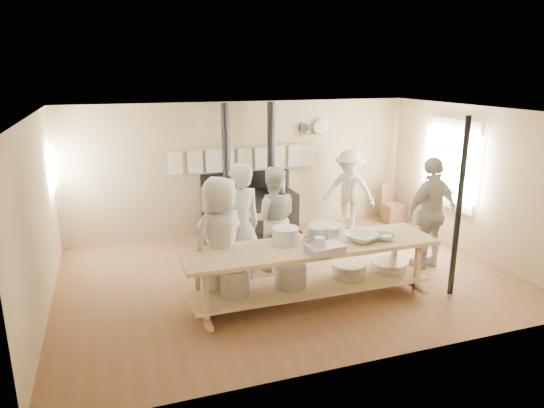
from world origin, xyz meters
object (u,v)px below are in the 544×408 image
cook_by_window (349,190)px  chair (392,211)px  cook_far_left (239,227)px  prep_table (310,267)px  roasting_pan (325,249)px  cook_left (273,219)px  cook_center (221,241)px  stove (250,210)px  cook_right (431,213)px

cook_by_window → chair: bearing=42.1°
cook_far_left → chair: cook_far_left is taller
prep_table → chair: 4.27m
cook_by_window → roasting_pan: cook_by_window is taller
cook_left → cook_by_window: cook_left is taller
cook_left → chair: 3.69m
cook_by_window → chair: cook_by_window is taller
chair → cook_center: bearing=-154.1°
stove → roasting_pan: stove is taller
cook_by_window → roasting_pan: 3.67m
cook_left → cook_right: size_ratio=0.93×
cook_right → cook_by_window: bearing=-93.2°
chair → roasting_pan: size_ratio=1.75×
chair → roasting_pan: bearing=-137.7°
cook_by_window → stove: bearing=-150.1°
stove → cook_by_window: stove is taller
roasting_pan → stove: bearing=91.1°
stove → cook_far_left: 2.47m
cook_center → cook_right: 3.54m
stove → roasting_pan: size_ratio=5.46×
prep_table → cook_left: size_ratio=2.09×
cook_far_left → cook_right: cook_far_left is taller
roasting_pan → cook_left: bearing=96.5°
stove → cook_right: bearing=-46.5°
cook_center → cook_by_window: (3.21, 2.36, -0.08)m
cook_far_left → cook_center: size_ratio=1.06×
prep_table → cook_center: bearing=160.8°
cook_left → roasting_pan: cook_left is taller
cook_far_left → cook_center: 0.49m
cook_far_left → cook_by_window: (2.85, 2.03, -0.14)m
stove → cook_left: size_ratio=1.51×
roasting_pan → prep_table: bearing=101.2°
prep_table → cook_right: (2.36, 0.54, 0.41)m
cook_by_window → chair: (1.12, 0.10, -0.58)m
prep_table → cook_far_left: bearing=138.2°
cook_left → cook_right: (2.48, -0.75, 0.07)m
stove → chair: stove is taller
cook_center → roasting_pan: bearing=122.7°
cook_right → stove: bearing=-58.0°
prep_table → cook_far_left: 1.18m
cook_center → cook_right: cook_right is taller
cook_far_left → chair: 4.57m
prep_table → cook_left: cook_left is taller
cook_by_window → cook_far_left: bearing=-107.6°
cook_left → cook_center: (-1.06, -0.88, 0.05)m
cook_center → cook_left: bearing=-167.0°
cook_right → chair: 2.56m
cook_right → chair: cook_right is taller
chair → prep_table: bearing=-141.5°
cook_far_left → roasting_pan: cook_far_left is taller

